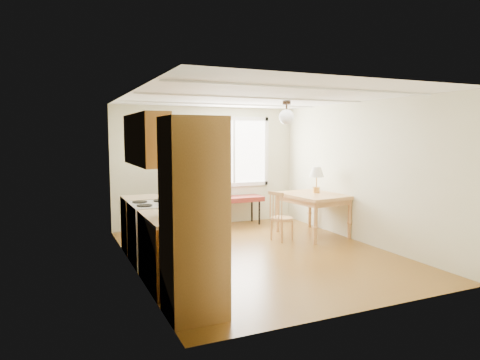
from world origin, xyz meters
TOP-DOWN VIEW (x-y plane):
  - room_shell at (0.00, 0.00)m, footprint 4.60×5.60m
  - kitchen_run at (-1.72, -0.63)m, footprint 0.65×3.40m
  - window_unit at (0.60, 2.47)m, footprint 1.64×0.05m
  - pendant_light at (0.70, 0.40)m, footprint 0.26×0.26m
  - refrigerator at (-0.58, 1.80)m, footprint 0.70×0.70m
  - bench at (0.45, 2.22)m, footprint 1.32×0.50m
  - dining_table at (1.50, 0.75)m, footprint 1.10×1.38m
  - chair at (0.68, 0.60)m, footprint 0.43×0.42m
  - table_lamp at (1.64, 0.84)m, footprint 0.29×0.29m
  - coffee_maker at (-1.72, -0.88)m, footprint 0.21×0.26m
  - kettle at (-1.75, -1.00)m, footprint 0.11×0.11m

SIDE VIEW (x-z plane):
  - chair at x=0.68m, z-range 0.06..0.95m
  - bench at x=0.45m, z-range 0.24..0.84m
  - dining_table at x=1.50m, z-range 0.30..1.09m
  - refrigerator at x=-0.58m, z-range 0.00..1.54m
  - kitchen_run at x=-1.72m, z-range -0.26..1.94m
  - kettle at x=-1.75m, z-range 0.88..1.09m
  - coffee_maker at x=-1.72m, z-range 0.85..1.22m
  - table_lamp at x=1.64m, z-range 0.91..1.42m
  - room_shell at x=0.00m, z-range -0.06..2.56m
  - window_unit at x=0.60m, z-range 0.79..2.31m
  - pendant_light at x=0.70m, z-range 2.04..2.44m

